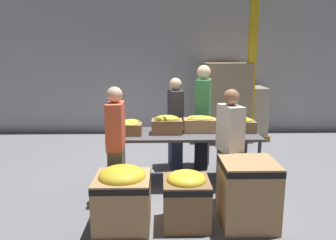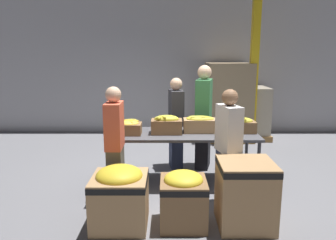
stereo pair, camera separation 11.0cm
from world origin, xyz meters
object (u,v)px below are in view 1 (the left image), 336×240
object	(u,v)px
donation_bin_1	(186,197)
donation_bin_2	(248,191)
sorting_table	(184,136)
banana_box_2	(200,124)
pallet_stack_0	(225,102)
donation_bin_0	(123,195)
volunteer_0	(175,124)
support_pillar	(252,52)
banana_box_3	(241,124)
pallet_stack_1	(244,113)
banana_box_1	(167,124)
volunteer_1	(116,146)
volunteer_2	(203,118)
volunteer_3	(229,149)
banana_box_0	(128,127)

from	to	relation	value
donation_bin_1	donation_bin_2	xyz separation A→B (m)	(0.71, 0.00, 0.07)
sorting_table	banana_box_2	xyz separation A→B (m)	(0.25, 0.07, 0.18)
pallet_stack_0	donation_bin_0	bearing A→B (deg)	-115.89
volunteer_0	support_pillar	bearing A→B (deg)	124.91
banana_box_2	banana_box_3	xyz separation A→B (m)	(0.63, -0.02, -0.01)
banana_box_3	pallet_stack_0	xyz separation A→B (m)	(0.28, 2.66, -0.04)
support_pillar	pallet_stack_1	world-z (taller)	support_pillar
banana_box_3	volunteer_0	xyz separation A→B (m)	(-0.98, 0.66, -0.12)
banana_box_1	banana_box_3	size ratio (longest dim) A/B	1.06
banana_box_1	volunteer_1	size ratio (longest dim) A/B	0.30
volunteer_1	donation_bin_0	distance (m)	0.80
banana_box_1	donation_bin_1	bearing A→B (deg)	-81.20
volunteer_2	support_pillar	xyz separation A→B (m)	(1.25, 1.62, 1.11)
volunteer_3	pallet_stack_1	xyz separation A→B (m)	(1.09, 3.59, -0.17)
sorting_table	volunteer_2	world-z (taller)	volunteer_2
support_pillar	donation_bin_2	bearing A→B (deg)	-104.94
banana_box_2	banana_box_0	bearing A→B (deg)	-172.98
volunteer_2	donation_bin_1	distance (m)	2.13
banana_box_2	donation_bin_1	bearing A→B (deg)	-102.69
banana_box_1	donation_bin_0	distance (m)	1.50
volunteer_0	pallet_stack_1	distance (m)	2.71
pallet_stack_0	volunteer_0	bearing A→B (deg)	-122.10
donation_bin_0	volunteer_1	bearing A→B (deg)	102.63
pallet_stack_0	pallet_stack_1	xyz separation A→B (m)	(0.46, 0.08, -0.28)
volunteer_3	support_pillar	distance (m)	3.52
donation_bin_1	pallet_stack_1	size ratio (longest dim) A/B	0.54
sorting_table	pallet_stack_1	bearing A→B (deg)	59.78
sorting_table	pallet_stack_0	distance (m)	2.95
donation_bin_0	donation_bin_1	bearing A→B (deg)	0.00
sorting_table	volunteer_3	distance (m)	0.96
donation_bin_2	pallet_stack_0	size ratio (longest dim) A/B	0.44
volunteer_3	donation_bin_0	bearing A→B (deg)	97.09
volunteer_2	pallet_stack_0	size ratio (longest dim) A/B	1.01
volunteer_3	banana_box_3	bearing A→B (deg)	-36.17
banana_box_3	donation_bin_0	size ratio (longest dim) A/B	0.60
volunteer_1	volunteer_2	bearing A→B (deg)	-44.64
banana_box_3	sorting_table	bearing A→B (deg)	-176.82
banana_box_0	donation_bin_2	size ratio (longest dim) A/B	0.52
volunteer_3	pallet_stack_0	xyz separation A→B (m)	(0.63, 3.51, 0.10)
volunteer_1	volunteer_3	bearing A→B (deg)	-96.27
sorting_table	banana_box_0	size ratio (longest dim) A/B	5.60
volunteer_3	support_pillar	size ratio (longest dim) A/B	0.39
donation_bin_1	volunteer_1	bearing A→B (deg)	142.47
banana_box_3	pallet_stack_1	distance (m)	2.86
sorting_table	donation_bin_2	bearing A→B (deg)	-63.40
pallet_stack_0	volunteer_1	bearing A→B (deg)	-122.20
sorting_table	pallet_stack_1	distance (m)	3.23
donation_bin_2	banana_box_2	bearing A→B (deg)	106.28
banana_box_0	volunteer_0	xyz separation A→B (m)	(0.74, 0.77, -0.11)
volunteer_2	donation_bin_0	world-z (taller)	volunteer_2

